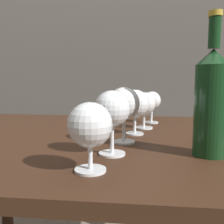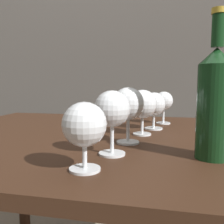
{
  "view_description": "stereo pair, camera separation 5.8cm",
  "coord_description": "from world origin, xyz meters",
  "px_view_note": "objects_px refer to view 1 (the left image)",
  "views": [
    {
      "loc": [
        0.17,
        -0.79,
        0.88
      ],
      "look_at": [
        0.11,
        -0.22,
        0.82
      ],
      "focal_mm": 40.84,
      "sensor_mm": 36.0,
      "label": 1
    },
    {
      "loc": [
        0.23,
        -0.78,
        0.88
      ],
      "look_at": [
        0.11,
        -0.22,
        0.82
      ],
      "focal_mm": 40.84,
      "sensor_mm": 36.0,
      "label": 2
    }
  ],
  "objects_px": {
    "wine_glass_rose": "(135,105)",
    "wine_glass_merlot": "(152,101)",
    "wine_glass_pinot": "(112,110)",
    "wine_bottle": "(211,101)",
    "wine_glass_cabernet": "(144,105)",
    "wine_glass_amber": "(124,105)",
    "wine_glass_port": "(90,126)"
  },
  "relations": [
    {
      "from": "wine_glass_port",
      "to": "wine_glass_merlot",
      "type": "relative_size",
      "value": 1.02
    },
    {
      "from": "wine_glass_cabernet",
      "to": "wine_glass_merlot",
      "type": "relative_size",
      "value": 1.02
    },
    {
      "from": "wine_glass_rose",
      "to": "wine_bottle",
      "type": "relative_size",
      "value": 0.45
    },
    {
      "from": "wine_glass_rose",
      "to": "wine_glass_pinot",
      "type": "bearing_deg",
      "value": -101.2
    },
    {
      "from": "wine_glass_rose",
      "to": "wine_glass_merlot",
      "type": "xyz_separation_m",
      "value": [
        0.06,
        0.23,
        -0.01
      ]
    },
    {
      "from": "wine_glass_pinot",
      "to": "wine_glass_merlot",
      "type": "distance_m",
      "value": 0.48
    },
    {
      "from": "wine_glass_pinot",
      "to": "wine_glass_port",
      "type": "bearing_deg",
      "value": -104.12
    },
    {
      "from": "wine_glass_merlot",
      "to": "wine_bottle",
      "type": "xyz_separation_m",
      "value": [
        0.11,
        -0.45,
        0.04
      ]
    },
    {
      "from": "wine_glass_pinot",
      "to": "wine_glass_cabernet",
      "type": "relative_size",
      "value": 1.14
    },
    {
      "from": "wine_glass_merlot",
      "to": "wine_bottle",
      "type": "relative_size",
      "value": 0.4
    },
    {
      "from": "wine_glass_port",
      "to": "wine_glass_pinot",
      "type": "xyz_separation_m",
      "value": [
        0.03,
        0.11,
        0.02
      ]
    },
    {
      "from": "wine_glass_cabernet",
      "to": "wine_glass_merlot",
      "type": "xyz_separation_m",
      "value": [
        0.03,
        0.13,
        0.0
      ]
    },
    {
      "from": "wine_glass_cabernet",
      "to": "wine_bottle",
      "type": "xyz_separation_m",
      "value": [
        0.14,
        -0.32,
        0.04
      ]
    },
    {
      "from": "wine_glass_rose",
      "to": "wine_glass_cabernet",
      "type": "height_order",
      "value": "wine_glass_rose"
    },
    {
      "from": "wine_glass_port",
      "to": "wine_glass_amber",
      "type": "height_order",
      "value": "wine_glass_amber"
    },
    {
      "from": "wine_glass_rose",
      "to": "wine_bottle",
      "type": "height_order",
      "value": "wine_bottle"
    },
    {
      "from": "wine_glass_amber",
      "to": "wine_glass_merlot",
      "type": "relative_size",
      "value": 1.19
    },
    {
      "from": "wine_glass_amber",
      "to": "wine_bottle",
      "type": "relative_size",
      "value": 0.48
    },
    {
      "from": "wine_glass_rose",
      "to": "wine_glass_cabernet",
      "type": "bearing_deg",
      "value": 73.89
    },
    {
      "from": "wine_glass_port",
      "to": "wine_bottle",
      "type": "relative_size",
      "value": 0.41
    },
    {
      "from": "wine_glass_cabernet",
      "to": "wine_bottle",
      "type": "relative_size",
      "value": 0.41
    },
    {
      "from": "wine_glass_amber",
      "to": "wine_glass_merlot",
      "type": "height_order",
      "value": "wine_glass_amber"
    },
    {
      "from": "wine_glass_rose",
      "to": "wine_glass_cabernet",
      "type": "distance_m",
      "value": 0.11
    },
    {
      "from": "wine_glass_merlot",
      "to": "wine_bottle",
      "type": "bearing_deg",
      "value": -76.05
    },
    {
      "from": "wine_glass_pinot",
      "to": "wine_bottle",
      "type": "relative_size",
      "value": 0.47
    },
    {
      "from": "wine_glass_pinot",
      "to": "wine_glass_amber",
      "type": "height_order",
      "value": "wine_glass_amber"
    },
    {
      "from": "wine_glass_rose",
      "to": "wine_glass_cabernet",
      "type": "relative_size",
      "value": 1.09
    },
    {
      "from": "wine_glass_pinot",
      "to": "wine_bottle",
      "type": "xyz_separation_m",
      "value": [
        0.22,
        0.02,
        0.02
      ]
    },
    {
      "from": "wine_glass_port",
      "to": "wine_glass_rose",
      "type": "relative_size",
      "value": 0.92
    },
    {
      "from": "wine_glass_merlot",
      "to": "wine_glass_port",
      "type": "bearing_deg",
      "value": -103.35
    },
    {
      "from": "wine_bottle",
      "to": "wine_glass_port",
      "type": "bearing_deg",
      "value": -152.18
    },
    {
      "from": "wine_glass_pinot",
      "to": "wine_glass_merlot",
      "type": "relative_size",
      "value": 1.16
    }
  ]
}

